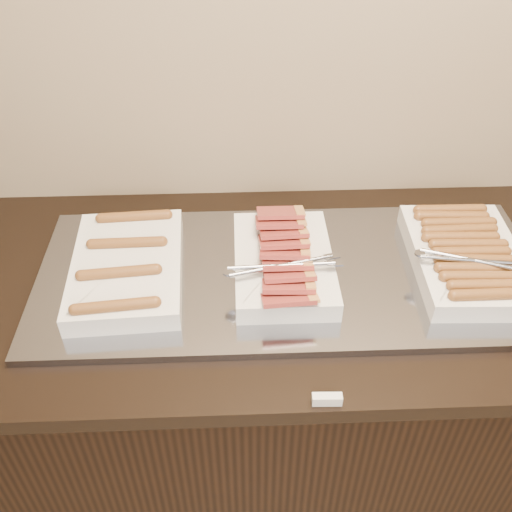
{
  "coord_description": "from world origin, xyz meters",
  "views": [
    {
      "loc": [
        -0.12,
        1.12,
        1.82
      ],
      "look_at": [
        -0.08,
        2.13,
        0.97
      ],
      "focal_mm": 40.0,
      "sensor_mm": 36.0,
      "label": 1
    }
  ],
  "objects_px": {
    "dish_center": "(283,261)",
    "dish_right": "(467,257)",
    "counter": "(283,391)",
    "warming_tray": "(291,274)",
    "dish_left": "(127,267)"
  },
  "relations": [
    {
      "from": "dish_center",
      "to": "dish_right",
      "type": "distance_m",
      "value": 0.43
    },
    {
      "from": "counter",
      "to": "dish_right",
      "type": "xyz_separation_m",
      "value": [
        0.42,
        -0.0,
        0.5
      ]
    },
    {
      "from": "warming_tray",
      "to": "dish_center",
      "type": "xyz_separation_m",
      "value": [
        -0.02,
        -0.0,
        0.04
      ]
    },
    {
      "from": "counter",
      "to": "dish_center",
      "type": "height_order",
      "value": "dish_center"
    },
    {
      "from": "dish_left",
      "to": "dish_center",
      "type": "distance_m",
      "value": 0.36
    },
    {
      "from": "dish_left",
      "to": "dish_right",
      "type": "distance_m",
      "value": 0.8
    },
    {
      "from": "warming_tray",
      "to": "dish_right",
      "type": "xyz_separation_m",
      "value": [
        0.42,
        -0.0,
        0.04
      ]
    },
    {
      "from": "dish_left",
      "to": "dish_right",
      "type": "relative_size",
      "value": 1.02
    },
    {
      "from": "counter",
      "to": "dish_right",
      "type": "distance_m",
      "value": 0.65
    },
    {
      "from": "dish_right",
      "to": "dish_left",
      "type": "bearing_deg",
      "value": -178.41
    },
    {
      "from": "warming_tray",
      "to": "dish_left",
      "type": "xyz_separation_m",
      "value": [
        -0.38,
        0.0,
        0.04
      ]
    },
    {
      "from": "dish_center",
      "to": "counter",
      "type": "bearing_deg",
      "value": 15.85
    },
    {
      "from": "dish_center",
      "to": "dish_right",
      "type": "relative_size",
      "value": 0.96
    },
    {
      "from": "counter",
      "to": "dish_center",
      "type": "distance_m",
      "value": 0.5
    },
    {
      "from": "dish_center",
      "to": "dish_right",
      "type": "height_order",
      "value": "dish_center"
    }
  ]
}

